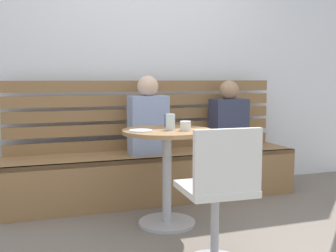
{
  "coord_description": "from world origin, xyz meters",
  "views": [
    {
      "loc": [
        -1.12,
        -2.41,
        1.12
      ],
      "look_at": [
        -0.06,
        0.66,
        0.75
      ],
      "focal_mm": 44.31,
      "sensor_mm": 36.0,
      "label": 1
    }
  ],
  "objects_px": {
    "cup_glass_tall": "(170,122)",
    "cup_mug_blue": "(169,120)",
    "cafe_table": "(167,158)",
    "person_child_left": "(229,118)",
    "white_chair": "(220,192)",
    "plate_small": "(141,131)",
    "cup_ceramic_white": "(186,126)",
    "person_adult": "(148,119)",
    "booth_bench": "(155,176)"
  },
  "relations": [
    {
      "from": "cup_glass_tall",
      "to": "plate_small",
      "type": "distance_m",
      "value": 0.24
    },
    {
      "from": "cup_ceramic_white",
      "to": "cup_mug_blue",
      "type": "xyz_separation_m",
      "value": [
        -0.02,
        0.32,
        0.01
      ]
    },
    {
      "from": "cup_ceramic_white",
      "to": "cup_mug_blue",
      "type": "relative_size",
      "value": 0.84
    },
    {
      "from": "cafe_table",
      "to": "cup_mug_blue",
      "type": "relative_size",
      "value": 7.79
    },
    {
      "from": "cup_ceramic_white",
      "to": "plate_small",
      "type": "bearing_deg",
      "value": 171.49
    },
    {
      "from": "person_adult",
      "to": "cup_mug_blue",
      "type": "distance_m",
      "value": 0.43
    },
    {
      "from": "cafe_table",
      "to": "person_adult",
      "type": "bearing_deg",
      "value": 86.45
    },
    {
      "from": "booth_bench",
      "to": "cup_mug_blue",
      "type": "bearing_deg",
      "value": -91.78
    },
    {
      "from": "person_child_left",
      "to": "cafe_table",
      "type": "bearing_deg",
      "value": -141.59
    },
    {
      "from": "person_child_left",
      "to": "cup_ceramic_white",
      "type": "distance_m",
      "value": 1.11
    },
    {
      "from": "cup_mug_blue",
      "to": "cafe_table",
      "type": "bearing_deg",
      "value": -113.94
    },
    {
      "from": "white_chair",
      "to": "person_adult",
      "type": "height_order",
      "value": "person_adult"
    },
    {
      "from": "person_adult",
      "to": "cup_glass_tall",
      "type": "relative_size",
      "value": 5.92
    },
    {
      "from": "cafe_table",
      "to": "cup_mug_blue",
      "type": "bearing_deg",
      "value": 66.06
    },
    {
      "from": "booth_bench",
      "to": "cup_mug_blue",
      "type": "xyz_separation_m",
      "value": [
        -0.01,
        -0.46,
        0.57
      ]
    },
    {
      "from": "plate_small",
      "to": "cafe_table",
      "type": "bearing_deg",
      "value": 13.17
    },
    {
      "from": "booth_bench",
      "to": "cup_mug_blue",
      "type": "relative_size",
      "value": 28.42
    },
    {
      "from": "cup_mug_blue",
      "to": "cup_ceramic_white",
      "type": "bearing_deg",
      "value": -87.09
    },
    {
      "from": "person_adult",
      "to": "white_chair",
      "type": "bearing_deg",
      "value": -89.82
    },
    {
      "from": "cafe_table",
      "to": "cup_mug_blue",
      "type": "distance_m",
      "value": 0.36
    },
    {
      "from": "person_adult",
      "to": "person_child_left",
      "type": "relative_size",
      "value": 1.07
    },
    {
      "from": "cup_ceramic_white",
      "to": "plate_small",
      "type": "height_order",
      "value": "cup_ceramic_white"
    },
    {
      "from": "booth_bench",
      "to": "white_chair",
      "type": "distance_m",
      "value": 1.51
    },
    {
      "from": "booth_bench",
      "to": "person_child_left",
      "type": "height_order",
      "value": "person_child_left"
    },
    {
      "from": "white_chair",
      "to": "plate_small",
      "type": "bearing_deg",
      "value": 109.09
    },
    {
      "from": "white_chair",
      "to": "person_adult",
      "type": "distance_m",
      "value": 1.49
    },
    {
      "from": "plate_small",
      "to": "person_adult",
      "type": "bearing_deg",
      "value": 69.54
    },
    {
      "from": "cafe_table",
      "to": "white_chair",
      "type": "distance_m",
      "value": 0.82
    },
    {
      "from": "cafe_table",
      "to": "person_child_left",
      "type": "bearing_deg",
      "value": 38.41
    },
    {
      "from": "white_chair",
      "to": "plate_small",
      "type": "distance_m",
      "value": 0.85
    },
    {
      "from": "cafe_table",
      "to": "person_child_left",
      "type": "relative_size",
      "value": 1.11
    },
    {
      "from": "person_adult",
      "to": "cup_ceramic_white",
      "type": "height_order",
      "value": "person_adult"
    },
    {
      "from": "person_child_left",
      "to": "white_chair",
      "type": "bearing_deg",
      "value": -119.0
    },
    {
      "from": "cup_ceramic_white",
      "to": "plate_small",
      "type": "relative_size",
      "value": 0.47
    },
    {
      "from": "cafe_table",
      "to": "cup_ceramic_white",
      "type": "distance_m",
      "value": 0.3
    },
    {
      "from": "cup_glass_tall",
      "to": "cup_mug_blue",
      "type": "distance_m",
      "value": 0.26
    },
    {
      "from": "booth_bench",
      "to": "person_child_left",
      "type": "relative_size",
      "value": 4.06
    },
    {
      "from": "white_chair",
      "to": "person_child_left",
      "type": "bearing_deg",
      "value": 61.0
    },
    {
      "from": "cafe_table",
      "to": "cup_glass_tall",
      "type": "relative_size",
      "value": 6.17
    },
    {
      "from": "booth_bench",
      "to": "cup_glass_tall",
      "type": "xyz_separation_m",
      "value": [
        -0.09,
        -0.7,
        0.58
      ]
    },
    {
      "from": "booth_bench",
      "to": "cafe_table",
      "type": "distance_m",
      "value": 0.74
    },
    {
      "from": "cup_mug_blue",
      "to": "booth_bench",
      "type": "bearing_deg",
      "value": 88.22
    },
    {
      "from": "person_child_left",
      "to": "plate_small",
      "type": "bearing_deg",
      "value": -145.71
    },
    {
      "from": "person_adult",
      "to": "person_child_left",
      "type": "xyz_separation_m",
      "value": [
        0.84,
        0.06,
        -0.02
      ]
    },
    {
      "from": "person_child_left",
      "to": "cup_ceramic_white",
      "type": "bearing_deg",
      "value": -133.89
    },
    {
      "from": "cup_glass_tall",
      "to": "booth_bench",
      "type": "bearing_deg",
      "value": 82.46
    },
    {
      "from": "booth_bench",
      "to": "cup_glass_tall",
      "type": "relative_size",
      "value": 22.5
    },
    {
      "from": "white_chair",
      "to": "cup_glass_tall",
      "type": "height_order",
      "value": "cup_glass_tall"
    },
    {
      "from": "white_chair",
      "to": "plate_small",
      "type": "height_order",
      "value": "white_chair"
    },
    {
      "from": "person_adult",
      "to": "plate_small",
      "type": "xyz_separation_m",
      "value": [
        -0.26,
        -0.69,
        -0.01
      ]
    }
  ]
}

